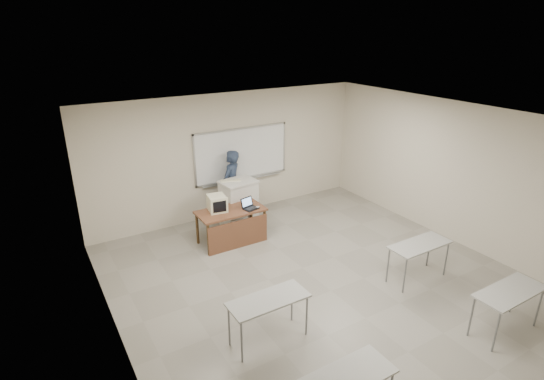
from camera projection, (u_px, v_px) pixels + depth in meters
floor at (331, 291)px, 7.57m from camera, size 7.00×8.00×0.01m
whiteboard at (242, 155)px, 10.34m from camera, size 2.48×0.10×1.31m
student_desks at (391, 298)px, 6.25m from camera, size 4.40×2.20×0.73m
instructor_desk at (233, 221)px, 9.02m from camera, size 1.44×0.72×0.75m
podium at (239, 204)px, 9.82m from camera, size 0.80×0.58×1.13m
crt_monitor at (217, 203)px, 8.95m from camera, size 0.37×0.42×0.35m
laptop at (250, 206)px, 9.10m from camera, size 0.31×0.28×0.23m
mouse at (258, 207)px, 9.13m from camera, size 0.09×0.06×0.03m
keyboard at (231, 180)px, 9.60m from camera, size 0.47×0.28×0.02m
presenter at (232, 185)px, 10.17m from camera, size 0.74×0.70×1.70m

